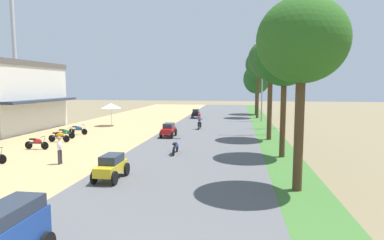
% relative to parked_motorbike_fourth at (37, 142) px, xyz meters
% --- Properties ---
extents(shophouse_mid, '(7.82, 10.82, 6.90)m').
position_rel_parked_motorbike_fourth_xyz_m(shophouse_mid, '(-8.79, 8.80, 2.91)').
color(shophouse_mid, silver).
rests_on(shophouse_mid, ground).
extents(parked_motorbike_fourth, '(1.80, 0.54, 0.94)m').
position_rel_parked_motorbike_fourth_xyz_m(parked_motorbike_fourth, '(0.00, 0.00, 0.00)').
color(parked_motorbike_fourth, black).
rests_on(parked_motorbike_fourth, dirt_shoulder).
extents(parked_motorbike_fifth, '(1.80, 0.54, 0.94)m').
position_rel_parked_motorbike_fourth_xyz_m(parked_motorbike_fifth, '(-0.04, 2.98, 0.00)').
color(parked_motorbike_fifth, black).
rests_on(parked_motorbike_fifth, dirt_shoulder).
extents(parked_motorbike_sixth, '(1.80, 0.54, 0.94)m').
position_rel_parked_motorbike_fourth_xyz_m(parked_motorbike_sixth, '(-0.51, 4.72, 0.00)').
color(parked_motorbike_sixth, black).
rests_on(parked_motorbike_sixth, dirt_shoulder).
extents(parked_motorbike_seventh, '(1.80, 0.54, 0.94)m').
position_rel_parked_motorbike_fourth_xyz_m(parked_motorbike_seventh, '(-0.45, 6.89, 0.00)').
color(parked_motorbike_seventh, black).
rests_on(parked_motorbike_seventh, dirt_shoulder).
extents(vendor_umbrella, '(2.20, 2.20, 2.52)m').
position_rel_parked_motorbike_fourth_xyz_m(vendor_umbrella, '(0.05, 13.51, 1.75)').
color(vendor_umbrella, '#99999E').
rests_on(vendor_umbrella, dirt_shoulder).
extents(pedestrian_on_shoulder, '(0.26, 0.37, 1.62)m').
position_rel_parked_motorbike_fourth_xyz_m(pedestrian_on_shoulder, '(3.97, -3.82, 0.41)').
color(pedestrian_on_shoulder, '#33333D').
rests_on(pedestrian_on_shoulder, dirt_shoulder).
extents(median_tree_nearest, '(3.76, 3.76, 8.16)m').
position_rel_parked_motorbike_fourth_xyz_m(median_tree_nearest, '(16.66, -6.71, 5.82)').
color(median_tree_nearest, '#4C351E').
rests_on(median_tree_nearest, median_strip).
extents(median_tree_second, '(3.70, 3.70, 8.08)m').
position_rel_parked_motorbike_fourth_xyz_m(median_tree_second, '(16.87, -0.04, 5.73)').
color(median_tree_second, '#4C351E').
rests_on(median_tree_second, median_strip).
extents(median_tree_third, '(3.70, 3.70, 8.35)m').
position_rel_parked_motorbike_fourth_xyz_m(median_tree_third, '(16.65, 6.60, 6.07)').
color(median_tree_third, '#4C351E').
rests_on(median_tree_third, median_strip).
extents(median_tree_fourth, '(3.45, 3.45, 9.26)m').
position_rel_parked_motorbike_fourth_xyz_m(median_tree_fourth, '(16.67, 24.72, 6.78)').
color(median_tree_fourth, '#4C351E').
rests_on(median_tree_fourth, median_strip).
extents(median_tree_fifth, '(4.10, 4.10, 7.76)m').
position_rel_parked_motorbike_fourth_xyz_m(median_tree_fifth, '(16.80, 30.37, 4.97)').
color(median_tree_fifth, '#4C351E').
rests_on(median_tree_fifth, median_strip).
extents(streetlamp_near, '(3.16, 0.20, 8.45)m').
position_rel_parked_motorbike_fourth_xyz_m(streetlamp_near, '(16.98, 9.45, 4.34)').
color(streetlamp_near, gray).
rests_on(streetlamp_near, median_strip).
extents(streetlamp_mid, '(3.16, 0.20, 7.67)m').
position_rel_parked_motorbike_fourth_xyz_m(streetlamp_mid, '(16.98, 20.85, 3.93)').
color(streetlamp_mid, gray).
rests_on(streetlamp_mid, median_strip).
extents(utility_pole_near, '(1.80, 0.20, 9.07)m').
position_rel_parked_motorbike_fourth_xyz_m(utility_pole_near, '(18.74, 14.14, 4.17)').
color(utility_pole_near, brown).
rests_on(utility_pole_near, ground).
extents(car_van_blue, '(1.19, 2.41, 1.67)m').
position_rel_parked_motorbike_fourth_xyz_m(car_van_blue, '(8.67, -14.26, 0.47)').
color(car_van_blue, navy).
rests_on(car_van_blue, road_strip).
extents(car_sedan_yellow, '(1.10, 2.26, 1.19)m').
position_rel_parked_motorbike_fourth_xyz_m(car_sedan_yellow, '(8.11, -6.38, 0.19)').
color(car_sedan_yellow, gold).
rests_on(car_sedan_yellow, road_strip).
extents(car_sedan_red, '(1.10, 2.26, 1.19)m').
position_rel_parked_motorbike_fourth_xyz_m(car_sedan_red, '(8.07, 6.68, 0.19)').
color(car_sedan_red, red).
rests_on(car_sedan_red, road_strip).
extents(car_hatchback_black, '(1.04, 2.00, 1.23)m').
position_rel_parked_motorbike_fourth_xyz_m(car_hatchback_black, '(8.31, 23.18, 0.19)').
color(car_hatchback_black, black).
rests_on(car_hatchback_black, road_strip).
extents(motorbike_ahead_second, '(0.54, 1.80, 0.94)m').
position_rel_parked_motorbike_fourth_xyz_m(motorbike_ahead_second, '(10.02, -0.13, 0.02)').
color(motorbike_ahead_second, black).
rests_on(motorbike_ahead_second, road_strip).
extents(motorbike_ahead_third, '(0.54, 1.80, 1.66)m').
position_rel_parked_motorbike_fourth_xyz_m(motorbike_ahead_third, '(10.15, 12.07, 0.30)').
color(motorbike_ahead_third, black).
rests_on(motorbike_ahead_third, road_strip).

